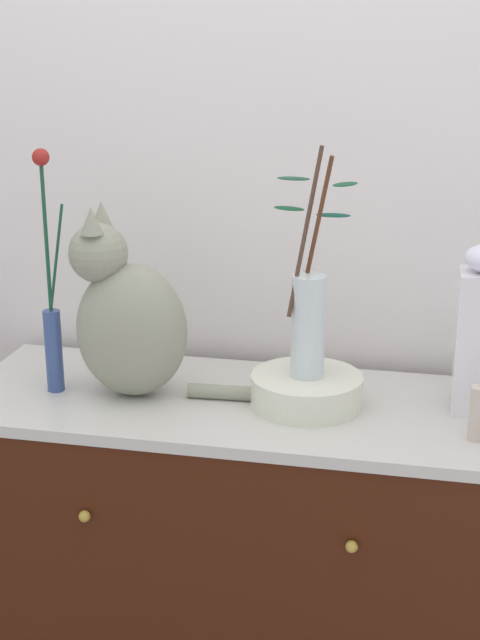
{
  "coord_description": "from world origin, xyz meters",
  "views": [
    {
      "loc": [
        0.37,
        -1.75,
        1.57
      ],
      "look_at": [
        0.0,
        0.0,
        1.0
      ],
      "focal_mm": 50.18,
      "sensor_mm": 36.0,
      "label": 1
    }
  ],
  "objects_px": {
    "vase_slim_green": "(52,317)",
    "vase_glass_clear": "(308,316)",
    "bowl_porcelain": "(306,391)",
    "candle_pillar": "(479,413)",
    "sideboard": "(240,563)",
    "cat_sitting": "(128,319)"
  },
  "relations": [
    {
      "from": "vase_slim_green",
      "to": "vase_glass_clear",
      "type": "height_order",
      "value": "vase_glass_clear"
    },
    {
      "from": "bowl_porcelain",
      "to": "candle_pillar",
      "type": "bearing_deg",
      "value": -15.56
    },
    {
      "from": "sideboard",
      "to": "bowl_porcelain",
      "type": "bearing_deg",
      "value": -1.13
    },
    {
      "from": "cat_sitting",
      "to": "sideboard",
      "type": "bearing_deg",
      "value": 4.38
    },
    {
      "from": "cat_sitting",
      "to": "bowl_porcelain",
      "type": "height_order",
      "value": "cat_sitting"
    },
    {
      "from": "sideboard",
      "to": "bowl_porcelain",
      "type": "relative_size",
      "value": 5.16
    },
    {
      "from": "cat_sitting",
      "to": "vase_glass_clear",
      "type": "height_order",
      "value": "vase_glass_clear"
    },
    {
      "from": "cat_sitting",
      "to": "vase_slim_green",
      "type": "distance_m",
      "value": 0.17
    },
    {
      "from": "bowl_porcelain",
      "to": "cat_sitting",
      "type": "bearing_deg",
      "value": -177.68
    },
    {
      "from": "vase_slim_green",
      "to": "vase_glass_clear",
      "type": "relative_size",
      "value": 1.11
    },
    {
      "from": "sideboard",
      "to": "cat_sitting",
      "type": "relative_size",
      "value": 2.71
    },
    {
      "from": "vase_glass_clear",
      "to": "candle_pillar",
      "type": "xyz_separation_m",
      "value": [
        0.35,
        -0.1,
        -0.14
      ]
    },
    {
      "from": "candle_pillar",
      "to": "sideboard",
      "type": "bearing_deg",
      "value": 168.54
    },
    {
      "from": "bowl_porcelain",
      "to": "vase_glass_clear",
      "type": "height_order",
      "value": "vase_glass_clear"
    },
    {
      "from": "sideboard",
      "to": "candle_pillar",
      "type": "xyz_separation_m",
      "value": [
        0.49,
        -0.1,
        0.46
      ]
    },
    {
      "from": "cat_sitting",
      "to": "vase_glass_clear",
      "type": "xyz_separation_m",
      "value": [
        0.38,
        0.02,
        0.03
      ]
    },
    {
      "from": "candle_pillar",
      "to": "vase_glass_clear",
      "type": "bearing_deg",
      "value": 163.97
    },
    {
      "from": "vase_slim_green",
      "to": "vase_glass_clear",
      "type": "xyz_separation_m",
      "value": [
        0.55,
        0.03,
        0.03
      ]
    },
    {
      "from": "vase_glass_clear",
      "to": "cat_sitting",
      "type": "bearing_deg",
      "value": -177.22
    },
    {
      "from": "candle_pillar",
      "to": "vase_slim_green",
      "type": "bearing_deg",
      "value": 175.79
    },
    {
      "from": "sideboard",
      "to": "vase_slim_green",
      "type": "bearing_deg",
      "value": -175.31
    },
    {
      "from": "vase_glass_clear",
      "to": "bowl_porcelain",
      "type": "bearing_deg",
      "value": -89.91
    }
  ]
}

